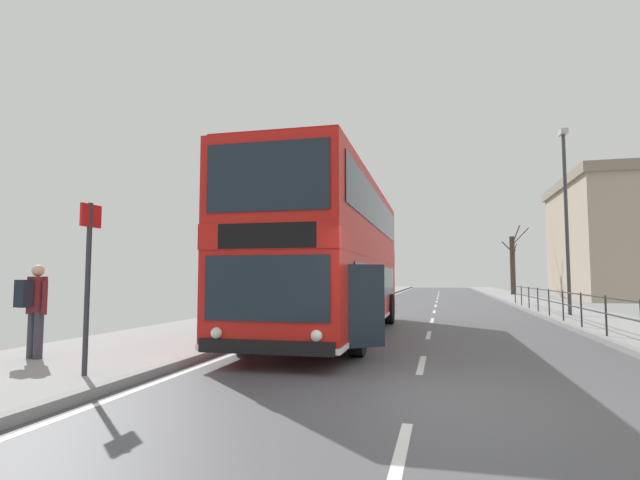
{
  "coord_description": "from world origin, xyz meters",
  "views": [
    {
      "loc": [
        0.41,
        -6.86,
        1.65
      ],
      "look_at": [
        -2.37,
        4.19,
        2.51
      ],
      "focal_mm": 27.26,
      "sensor_mm": 36.0,
      "label": 1
    }
  ],
  "objects_px": {
    "pedestrian_with_backpack": "(35,304)",
    "bus_stop_sign_near": "(88,268)",
    "bare_tree_far_00": "(513,264)",
    "street_lamp_far_side": "(566,206)",
    "double_decker_bus_main": "(333,256)"
  },
  "relations": [
    {
      "from": "double_decker_bus_main",
      "to": "bus_stop_sign_near",
      "type": "relative_size",
      "value": 4.34
    },
    {
      "from": "pedestrian_with_backpack",
      "to": "street_lamp_far_side",
      "type": "xyz_separation_m",
      "value": [
        12.26,
        13.78,
        3.35
      ]
    },
    {
      "from": "street_lamp_far_side",
      "to": "bare_tree_far_00",
      "type": "distance_m",
      "value": 23.63
    },
    {
      "from": "bus_stop_sign_near",
      "to": "bare_tree_far_00",
      "type": "xyz_separation_m",
      "value": [
        11.27,
        38.37,
        1.0
      ]
    },
    {
      "from": "pedestrian_with_backpack",
      "to": "double_decker_bus_main",
      "type": "bearing_deg",
      "value": 54.53
    },
    {
      "from": "double_decker_bus_main",
      "to": "bus_stop_sign_near",
      "type": "distance_m",
      "value": 7.51
    },
    {
      "from": "double_decker_bus_main",
      "to": "bus_stop_sign_near",
      "type": "bearing_deg",
      "value": -108.02
    },
    {
      "from": "pedestrian_with_backpack",
      "to": "bus_stop_sign_near",
      "type": "bearing_deg",
      "value": -27.51
    },
    {
      "from": "double_decker_bus_main",
      "to": "street_lamp_far_side",
      "type": "bearing_deg",
      "value": 44.17
    },
    {
      "from": "bus_stop_sign_near",
      "to": "street_lamp_far_side",
      "type": "height_order",
      "value": "street_lamp_far_side"
    },
    {
      "from": "pedestrian_with_backpack",
      "to": "bus_stop_sign_near",
      "type": "xyz_separation_m",
      "value": [
        2.01,
        -1.05,
        0.63
      ]
    },
    {
      "from": "double_decker_bus_main",
      "to": "pedestrian_with_backpack",
      "type": "relative_size",
      "value": 6.68
    },
    {
      "from": "bus_stop_sign_near",
      "to": "bare_tree_far_00",
      "type": "distance_m",
      "value": 40.01
    },
    {
      "from": "double_decker_bus_main",
      "to": "pedestrian_with_backpack",
      "type": "distance_m",
      "value": 7.55
    },
    {
      "from": "double_decker_bus_main",
      "to": "bare_tree_far_00",
      "type": "bearing_deg",
      "value": 74.01
    }
  ]
}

